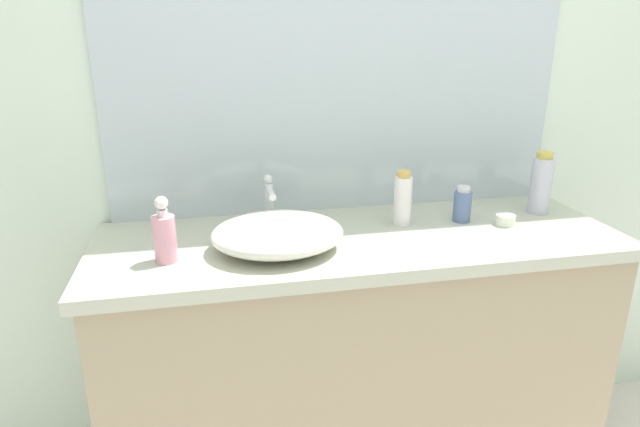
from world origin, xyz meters
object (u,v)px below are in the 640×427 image
candle_jar (505,220)px  spray_can (462,205)px  sink_basin (278,234)px  lotion_bottle (541,184)px  soap_dispenser (164,235)px  perfume_bottle (403,199)px

candle_jar → spray_can: bearing=152.9°
sink_basin → lotion_bottle: 0.86m
sink_basin → lotion_bottle: bearing=8.8°
spray_can → candle_jar: spray_can is taller
spray_can → candle_jar: bearing=-27.1°
sink_basin → soap_dispenser: 0.29m
lotion_bottle → spray_can: lotion_bottle is taller
lotion_bottle → perfume_bottle: size_ratio=1.19×
lotion_bottle → spray_can: 0.28m
lotion_bottle → candle_jar: size_ratio=3.41×
soap_dispenser → spray_can: bearing=8.5°
perfume_bottle → soap_dispenser: bearing=-168.4°
soap_dispenser → perfume_bottle: (0.67, 0.14, 0.01)m
candle_jar → perfume_bottle: bearing=167.3°
soap_dispenser → sink_basin: bearing=4.3°
sink_basin → perfume_bottle: perfume_bottle is taller
lotion_bottle → perfume_bottle: 0.46m
perfume_bottle → candle_jar: perfume_bottle is taller
lotion_bottle → candle_jar: lotion_bottle is taller
sink_basin → lotion_bottle: size_ratio=1.78×
spray_can → candle_jar: 0.13m
sink_basin → candle_jar: sink_basin is taller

